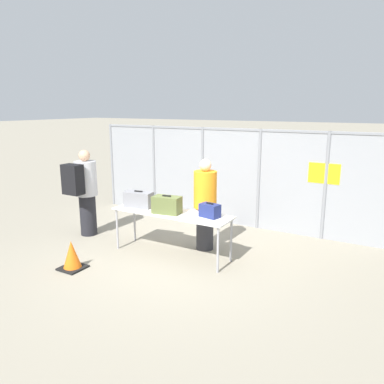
% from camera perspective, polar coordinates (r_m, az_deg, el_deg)
% --- Properties ---
extents(ground_plane, '(120.00, 120.00, 0.00)m').
position_cam_1_polar(ground_plane, '(6.69, -2.98, -10.07)').
color(ground_plane, gray).
extents(fence_section, '(6.93, 0.07, 2.16)m').
position_cam_1_polar(fence_section, '(8.37, 5.84, 2.62)').
color(fence_section, gray).
rests_on(fence_section, ground_plane).
extents(inspection_table, '(2.20, 0.63, 0.80)m').
position_cam_1_polar(inspection_table, '(6.61, -3.15, -3.60)').
color(inspection_table, silver).
rests_on(inspection_table, ground_plane).
extents(suitcase_grey, '(0.55, 0.32, 0.31)m').
position_cam_1_polar(suitcase_grey, '(6.95, -8.12, -1.13)').
color(suitcase_grey, slate).
rests_on(suitcase_grey, inspection_table).
extents(suitcase_olive, '(0.51, 0.32, 0.32)m').
position_cam_1_polar(suitcase_olive, '(6.49, -3.85, -1.97)').
color(suitcase_olive, '#566033').
rests_on(suitcase_olive, inspection_table).
extents(suitcase_navy, '(0.36, 0.26, 0.25)m').
position_cam_1_polar(suitcase_navy, '(6.27, 2.73, -2.84)').
color(suitcase_navy, navy).
rests_on(suitcase_navy, inspection_table).
extents(traveler_hooded, '(0.44, 0.68, 1.77)m').
position_cam_1_polar(traveler_hooded, '(7.87, -16.12, 0.37)').
color(traveler_hooded, black).
rests_on(traveler_hooded, ground_plane).
extents(security_worker_near, '(0.42, 0.42, 1.70)m').
position_cam_1_polar(security_worker_near, '(6.85, 2.01, -1.77)').
color(security_worker_near, '#2D2D33').
rests_on(security_worker_near, ground_plane).
extents(utility_trailer, '(3.38, 1.89, 0.62)m').
position_cam_1_polar(utility_trailer, '(9.88, 19.29, -0.93)').
color(utility_trailer, '#4C6B47').
rests_on(utility_trailer, ground_plane).
extents(traffic_cone, '(0.39, 0.39, 0.48)m').
position_cam_1_polar(traffic_cone, '(6.51, -17.84, -9.27)').
color(traffic_cone, black).
rests_on(traffic_cone, ground_plane).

